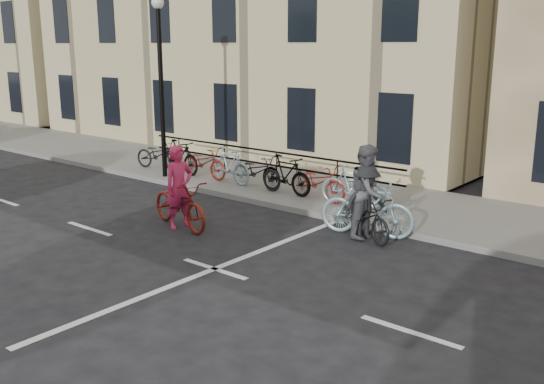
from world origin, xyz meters
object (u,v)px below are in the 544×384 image
Objects in this scene: cyclist_dark at (365,210)px; cyclist_grey at (367,200)px; lamp_post at (160,65)px; cyclist_pink at (180,200)px.

cyclist_grey is at bearing 44.50° from cyclist_dark.
cyclist_pink is (4.00, -2.98, -2.83)m from lamp_post.
lamp_post reaches higher than cyclist_pink.
cyclist_grey is 1.14× the size of cyclist_dark.
lamp_post is 2.77× the size of cyclist_dark.
lamp_post is 8.13m from cyclist_grey.
cyclist_dark is at bearing -7.38° from lamp_post.
lamp_post is 2.37× the size of cyclist_pink.
cyclist_pink is at bearing 144.31° from cyclist_dark.
cyclist_pink is at bearing 106.08° from cyclist_grey.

